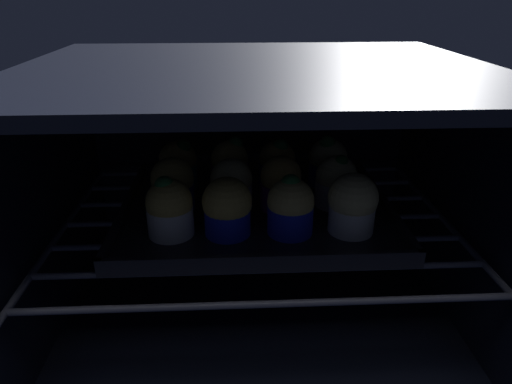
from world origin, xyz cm
name	(u,v)px	position (x,y,z in cm)	size (l,w,h in cm)	color
oven_cavity	(255,187)	(0.00, 26.25, 17.00)	(59.00, 47.00, 37.00)	black
oven_rack	(256,220)	(0.00, 22.00, 13.60)	(54.80, 42.00, 0.80)	#444756
baking_tray	(256,209)	(0.00, 23.33, 14.68)	(38.09, 30.33, 2.20)	black
muffin_row0_col0	(170,208)	(-11.28, 15.89, 18.84)	(5.91, 5.91, 8.03)	silver
muffin_row0_col1	(227,208)	(-4.02, 15.67, 18.85)	(6.34, 6.34, 7.67)	#1928B7
muffin_row0_col2	(291,207)	(4.00, 15.56, 18.82)	(6.02, 6.02, 7.99)	#1928B7
muffin_row0_col3	(353,204)	(11.93, 15.55, 19.08)	(6.40, 6.40, 7.95)	silver
muffin_row1_col0	(173,185)	(-11.73, 23.23, 18.88)	(6.05, 6.05, 7.70)	#1928B7
muffin_row1_col1	(231,185)	(-3.50, 23.29, 18.65)	(6.00, 6.00, 7.34)	silver
muffin_row1_col2	(281,184)	(3.49, 23.00, 18.86)	(5.89, 5.89, 7.75)	#7A238C
muffin_row1_col3	(336,182)	(11.51, 23.50, 18.73)	(5.91, 5.91, 7.85)	silver
muffin_row2_col0	(178,165)	(-11.77, 31.16, 18.81)	(5.89, 5.89, 7.92)	#0C8C84
muffin_row2_col1	(230,165)	(-3.70, 30.81, 18.85)	(5.89, 5.89, 8.18)	#7A238C
muffin_row2_col2	(277,164)	(3.76, 31.21, 18.70)	(5.89, 5.89, 7.79)	#1928B7
muffin_row2_col3	(328,162)	(11.75, 30.97, 18.89)	(6.04, 6.04, 8.29)	#1928B7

